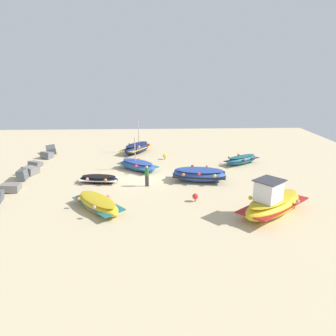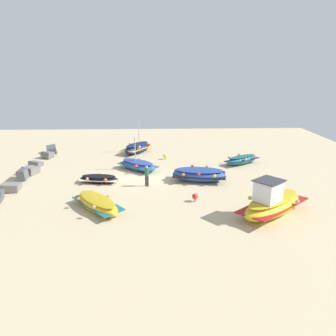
% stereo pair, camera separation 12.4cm
% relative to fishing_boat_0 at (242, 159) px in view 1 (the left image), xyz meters
% --- Properties ---
extents(ground_plane, '(47.73, 47.73, 0.00)m').
position_rel_fishing_boat_0_xyz_m(ground_plane, '(-4.12, 9.55, -0.45)').
color(ground_plane, '#C6B289').
extents(fishing_boat_0, '(3.11, 3.86, 0.94)m').
position_rel_fishing_boat_0_xyz_m(fishing_boat_0, '(0.00, 0.00, 0.00)').
color(fishing_boat_0, '#1E6670').
rests_on(fishing_boat_0, ground_plane).
extents(fishing_boat_1, '(4.43, 3.98, 0.92)m').
position_rel_fishing_boat_0_xyz_m(fishing_boat_1, '(-10.31, 12.12, -0.01)').
color(fishing_boat_1, gold).
rests_on(fishing_boat_1, ground_plane).
extents(fishing_boat_2, '(5.05, 5.48, 2.50)m').
position_rel_fishing_boat_0_xyz_m(fishing_boat_2, '(-11.50, 1.03, 0.33)').
color(fishing_boat_2, gold).
rests_on(fishing_boat_2, ground_plane).
extents(fishing_boat_3, '(4.30, 3.55, 3.43)m').
position_rel_fishing_boat_0_xyz_m(fishing_boat_3, '(4.83, 10.32, 0.12)').
color(fishing_boat_3, navy).
rests_on(fishing_boat_3, ground_plane).
extents(fishing_boat_4, '(3.76, 3.97, 2.99)m').
position_rel_fishing_boat_0_xyz_m(fishing_boat_4, '(-1.60, 9.92, 0.02)').
color(fishing_boat_4, '#2D4C9E').
rests_on(fishing_boat_4, ground_plane).
extents(fishing_boat_5, '(1.67, 3.27, 0.66)m').
position_rel_fishing_boat_0_xyz_m(fishing_boat_5, '(-4.92, 12.91, -0.13)').
color(fishing_boat_5, black).
rests_on(fishing_boat_5, ground_plane).
extents(fishing_boat_6, '(2.60, 4.63, 1.11)m').
position_rel_fishing_boat_0_xyz_m(fishing_boat_6, '(-4.85, 4.77, 0.11)').
color(fishing_boat_6, '#2D4C9E').
rests_on(fishing_boat_6, ground_plane).
extents(person_walking, '(0.32, 0.32, 1.66)m').
position_rel_fishing_boat_0_xyz_m(person_walking, '(-5.90, 9.01, 0.51)').
color(person_walking, '#2D2D38').
rests_on(person_walking, ground_plane).
extents(breakwater_rocks, '(19.80, 2.06, 1.26)m').
position_rel_fishing_boat_0_xyz_m(breakwater_rocks, '(-4.42, 19.44, -0.07)').
color(breakwater_rocks, slate).
rests_on(breakwater_rocks, ground_plane).
extents(mooring_buoy_0, '(0.42, 0.42, 0.57)m').
position_rel_fishing_boat_0_xyz_m(mooring_buoy_0, '(-9.15, 5.61, -0.09)').
color(mooring_buoy_0, '#3F3F42').
rests_on(mooring_buoy_0, ground_plane).
extents(mooring_buoy_1, '(0.39, 0.39, 0.55)m').
position_rel_fishing_boat_0_xyz_m(mooring_buoy_1, '(2.01, 7.35, -0.10)').
color(mooring_buoy_1, '#3F3F42').
rests_on(mooring_buoy_1, ground_plane).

